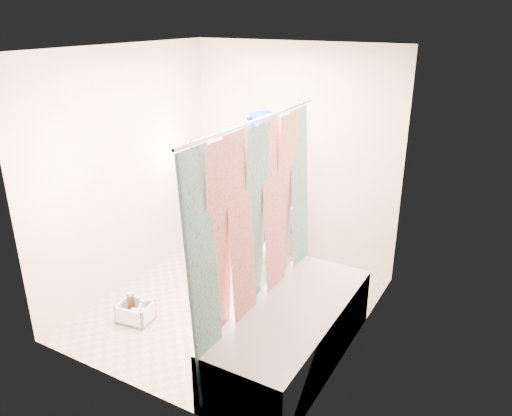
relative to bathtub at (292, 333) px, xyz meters
The scene contains 14 objects.
floor 0.99m from the bathtub, 153.43° to the left, with size 2.60×2.60×0.00m, color tan.
ceiling 2.33m from the bathtub, 153.43° to the left, with size 2.40×2.60×0.02m, color white.
wall_back 2.14m from the bathtub, 116.23° to the left, with size 2.40×0.02×2.40m, color #B9A38E.
wall_front 1.54m from the bathtub, 134.17° to the right, with size 2.40×0.02×2.40m, color #B9A38E.
wall_left 2.29m from the bathtub, 168.29° to the left, with size 0.02×2.60×2.40m, color #B9A38E.
wall_right 1.08m from the bathtub, 50.53° to the left, with size 0.02×2.60×2.40m, color #B9A38E.
bathtub is the anchor object (origin of this frame).
curtain_rod 1.71m from the bathtub, behind, with size 0.02×0.02×1.90m, color silver.
shower_curtain 0.82m from the bathtub, behind, with size 0.06×1.75×1.80m, color white.
toilet 1.48m from the bathtub, 125.31° to the left, with size 0.41×0.72×0.73m, color white.
tank_lid 1.39m from the bathtub, 127.61° to the left, with size 0.45×0.19×0.03m, color white.
tank_internals 1.73m from the bathtub, 123.42° to the left, with size 0.18×0.06×0.24m.
plumber 1.67m from the bathtub, 130.00° to the left, with size 0.64×0.42×1.77m, color #0E1792.
cleaning_caddy 1.51m from the bathtub, behind, with size 0.33×0.28×0.23m.
Camera 1 is at (2.25, -3.49, 2.67)m, focal length 35.00 mm.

